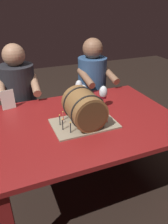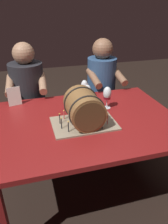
% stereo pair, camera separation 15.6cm
% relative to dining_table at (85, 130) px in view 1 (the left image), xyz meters
% --- Properties ---
extents(ground_plane, '(8.00, 8.00, 0.00)m').
position_rel_dining_table_xyz_m(ground_plane, '(0.00, 0.00, -0.63)').
color(ground_plane, black).
extents(dining_table, '(1.41, 1.01, 0.72)m').
position_rel_dining_table_xyz_m(dining_table, '(0.00, 0.00, 0.00)').
color(dining_table, maroon).
rests_on(dining_table, ground).
extents(barrel_cake, '(0.46, 0.31, 0.26)m').
position_rel_dining_table_xyz_m(barrel_cake, '(-0.03, -0.06, 0.22)').
color(barrel_cake, gray).
rests_on(barrel_cake, dining_table).
extents(wine_glass_red, '(0.07, 0.07, 0.19)m').
position_rel_dining_table_xyz_m(wine_glass_red, '(0.22, 0.15, 0.22)').
color(wine_glass_red, white).
rests_on(wine_glass_red, dining_table).
extents(wine_glass_amber, '(0.07, 0.07, 0.19)m').
position_rel_dining_table_xyz_m(wine_glass_amber, '(0.08, 0.23, 0.22)').
color(wine_glass_amber, white).
rests_on(wine_glass_amber, dining_table).
extents(wine_glass_empty, '(0.07, 0.07, 0.19)m').
position_rel_dining_table_xyz_m(wine_glass_empty, '(0.09, 0.36, 0.22)').
color(wine_glass_empty, white).
rests_on(wine_glass_empty, dining_table).
extents(menu_card, '(0.11, 0.05, 0.16)m').
position_rel_dining_table_xyz_m(menu_card, '(-0.51, 0.42, 0.17)').
color(menu_card, silver).
rests_on(menu_card, dining_table).
extents(person_seated_left, '(0.38, 0.47, 1.19)m').
position_rel_dining_table_xyz_m(person_seated_left, '(-0.39, 0.73, -0.08)').
color(person_seated_left, black).
rests_on(person_seated_left, ground).
extents(person_seated_right, '(0.35, 0.45, 1.19)m').
position_rel_dining_table_xyz_m(person_seated_right, '(0.39, 0.73, -0.09)').
color(person_seated_right, '#1B2D46').
rests_on(person_seated_right, ground).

